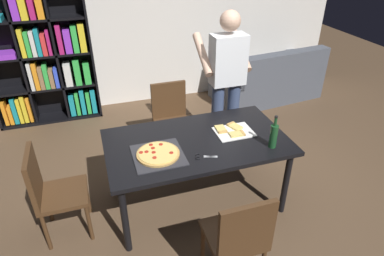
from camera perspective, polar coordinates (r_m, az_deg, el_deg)
The scene contains 13 objects.
ground_plane at distance 3.58m, azimuth 0.76°, elevation -12.25°, with size 12.00×12.00×0.00m, color brown.
back_wall at distance 5.25m, azimuth -8.74°, elevation 19.00°, with size 6.40×0.10×2.80m, color silver.
dining_table at distance 3.16m, azimuth 0.84°, elevation -3.22°, with size 1.69×0.96×0.75m.
chair_near_camera at distance 2.60m, azimuth 7.97°, elevation -17.71°, with size 0.42×0.42×0.90m.
chair_far_side at distance 4.04m, azimuth -3.56°, elevation 2.12°, with size 0.42×0.42×0.90m.
chair_left_end at distance 3.18m, azimuth -22.93°, elevation -9.61°, with size 0.42×0.42×0.90m.
couch at distance 5.67m, azimuth 12.85°, elevation 7.81°, with size 1.78×1.03×0.85m.
bookshelf at distance 5.12m, azimuth -24.07°, elevation 10.85°, with size 1.40×0.35×1.95m.
person_serving_pizza at distance 3.82m, azimuth 5.89°, elevation 8.36°, with size 0.55×0.54×1.75m.
pepperoni_pizza_on_tray at distance 2.92m, azimuth -5.80°, elevation -4.46°, with size 0.44×0.44×0.04m.
pizza_slices_on_towel at distance 3.27m, azimuth 6.94°, elevation -0.49°, with size 0.36×0.29×0.03m.
wine_bottle at distance 3.05m, azimuth 13.73°, elevation -1.24°, with size 0.07×0.07×0.32m.
kitchen_scissors at distance 2.90m, azimuth 1.78°, elevation -4.87°, with size 0.20×0.12×0.01m.
Camera 1 is at (-0.85, -2.48, 2.45)m, focal length 31.29 mm.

